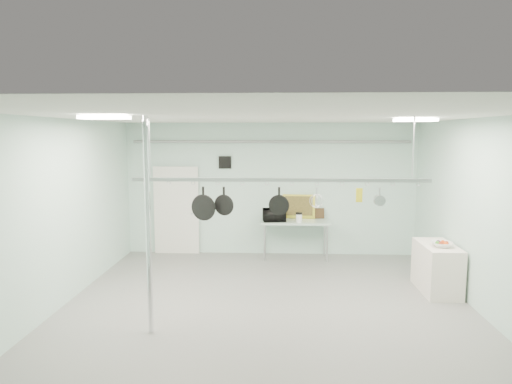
{
  "coord_description": "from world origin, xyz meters",
  "views": [
    {
      "loc": [
        0.16,
        -7.0,
        2.94
      ],
      "look_at": [
        -0.21,
        1.0,
        1.91
      ],
      "focal_mm": 32.0,
      "sensor_mm": 36.0,
      "label": 1
    }
  ],
  "objects_px": {
    "skillet_right": "(279,201)",
    "side_cabinet": "(437,268)",
    "pot_rack": "(280,178)",
    "skillet_left": "(203,204)",
    "fruit_bowl": "(442,244)",
    "skillet_mid": "(224,201)",
    "prep_table": "(295,224)",
    "chrome_pole": "(148,227)",
    "microwave": "(274,215)",
    "coffee_canister": "(299,218)"
  },
  "relations": [
    {
      "from": "skillet_right",
      "to": "side_cabinet",
      "type": "bearing_deg",
      "value": 30.41
    },
    {
      "from": "pot_rack",
      "to": "skillet_left",
      "type": "xyz_separation_m",
      "value": [
        -1.24,
        0.0,
        -0.43
      ]
    },
    {
      "from": "fruit_bowl",
      "to": "pot_rack",
      "type": "bearing_deg",
      "value": -162.72
    },
    {
      "from": "skillet_mid",
      "to": "skillet_right",
      "type": "relative_size",
      "value": 0.98
    },
    {
      "from": "side_cabinet",
      "to": "prep_table",
      "type": "bearing_deg",
      "value": 139.21
    },
    {
      "from": "prep_table",
      "to": "pot_rack",
      "type": "bearing_deg",
      "value": -96.91
    },
    {
      "from": "chrome_pole",
      "to": "pot_rack",
      "type": "xyz_separation_m",
      "value": [
        1.9,
        0.9,
        0.63
      ]
    },
    {
      "from": "microwave",
      "to": "skillet_right",
      "type": "relative_size",
      "value": 1.13
    },
    {
      "from": "chrome_pole",
      "to": "fruit_bowl",
      "type": "relative_size",
      "value": 8.56
    },
    {
      "from": "chrome_pole",
      "to": "fruit_bowl",
      "type": "distance_m",
      "value": 5.22
    },
    {
      "from": "side_cabinet",
      "to": "skillet_mid",
      "type": "xyz_separation_m",
      "value": [
        -3.85,
        -1.1,
        1.41
      ]
    },
    {
      "from": "fruit_bowl",
      "to": "coffee_canister",
      "type": "bearing_deg",
      "value": 138.62
    },
    {
      "from": "pot_rack",
      "to": "coffee_canister",
      "type": "distance_m",
      "value": 3.37
    },
    {
      "from": "chrome_pole",
      "to": "skillet_left",
      "type": "xyz_separation_m",
      "value": [
        0.66,
        0.9,
        0.2
      ]
    },
    {
      "from": "chrome_pole",
      "to": "skillet_mid",
      "type": "bearing_deg",
      "value": 42.03
    },
    {
      "from": "chrome_pole",
      "to": "microwave",
      "type": "relative_size",
      "value": 6.08
    },
    {
      "from": "fruit_bowl",
      "to": "skillet_right",
      "type": "height_order",
      "value": "skillet_right"
    },
    {
      "from": "pot_rack",
      "to": "coffee_canister",
      "type": "bearing_deg",
      "value": 81.33
    },
    {
      "from": "pot_rack",
      "to": "coffee_canister",
      "type": "xyz_separation_m",
      "value": [
        0.47,
        3.1,
        -1.23
      ]
    },
    {
      "from": "skillet_mid",
      "to": "microwave",
      "type": "bearing_deg",
      "value": 95.71
    },
    {
      "from": "side_cabinet",
      "to": "skillet_left",
      "type": "height_order",
      "value": "skillet_left"
    },
    {
      "from": "fruit_bowl",
      "to": "skillet_right",
      "type": "distance_m",
      "value": 3.23
    },
    {
      "from": "side_cabinet",
      "to": "skillet_mid",
      "type": "height_order",
      "value": "skillet_mid"
    },
    {
      "from": "microwave",
      "to": "side_cabinet",
      "type": "bearing_deg",
      "value": 138.87
    },
    {
      "from": "chrome_pole",
      "to": "side_cabinet",
      "type": "distance_m",
      "value": 5.37
    },
    {
      "from": "prep_table",
      "to": "skillet_right",
      "type": "bearing_deg",
      "value": -97.03
    },
    {
      "from": "side_cabinet",
      "to": "pot_rack",
      "type": "height_order",
      "value": "pot_rack"
    },
    {
      "from": "pot_rack",
      "to": "skillet_right",
      "type": "height_order",
      "value": "pot_rack"
    },
    {
      "from": "coffee_canister",
      "to": "skillet_left",
      "type": "height_order",
      "value": "skillet_left"
    },
    {
      "from": "prep_table",
      "to": "coffee_canister",
      "type": "bearing_deg",
      "value": -69.42
    },
    {
      "from": "prep_table",
      "to": "microwave",
      "type": "distance_m",
      "value": 0.55
    },
    {
      "from": "side_cabinet",
      "to": "pot_rack",
      "type": "xyz_separation_m",
      "value": [
        -2.95,
        -1.1,
        1.78
      ]
    },
    {
      "from": "microwave",
      "to": "skillet_mid",
      "type": "xyz_separation_m",
      "value": [
        -0.8,
        -3.21,
        0.81
      ]
    },
    {
      "from": "coffee_canister",
      "to": "chrome_pole",
      "type": "bearing_deg",
      "value": -120.66
    },
    {
      "from": "chrome_pole",
      "to": "skillet_right",
      "type": "xyz_separation_m",
      "value": [
        1.89,
        0.9,
        0.25
      ]
    },
    {
      "from": "prep_table",
      "to": "skillet_right",
      "type": "height_order",
      "value": "skillet_right"
    },
    {
      "from": "chrome_pole",
      "to": "microwave",
      "type": "bearing_deg",
      "value": 66.32
    },
    {
      "from": "prep_table",
      "to": "skillet_right",
      "type": "distance_m",
      "value": 3.48
    },
    {
      "from": "fruit_bowl",
      "to": "skillet_mid",
      "type": "relative_size",
      "value": 0.82
    },
    {
      "from": "chrome_pole",
      "to": "side_cabinet",
      "type": "relative_size",
      "value": 2.67
    },
    {
      "from": "side_cabinet",
      "to": "skillet_left",
      "type": "distance_m",
      "value": 4.54
    },
    {
      "from": "chrome_pole",
      "to": "microwave",
      "type": "distance_m",
      "value": 4.52
    },
    {
      "from": "microwave",
      "to": "coffee_canister",
      "type": "distance_m",
      "value": 0.58
    },
    {
      "from": "prep_table",
      "to": "side_cabinet",
      "type": "bearing_deg",
      "value": -40.79
    },
    {
      "from": "prep_table",
      "to": "coffee_canister",
      "type": "relative_size",
      "value": 8.48
    },
    {
      "from": "skillet_left",
      "to": "skillet_mid",
      "type": "xyz_separation_m",
      "value": [
        0.34,
        0.0,
        0.06
      ]
    },
    {
      "from": "pot_rack",
      "to": "skillet_left",
      "type": "bearing_deg",
      "value": 180.0
    },
    {
      "from": "microwave",
      "to": "coffee_canister",
      "type": "height_order",
      "value": "microwave"
    },
    {
      "from": "coffee_canister",
      "to": "skillet_right",
      "type": "bearing_deg",
      "value": -98.79
    },
    {
      "from": "side_cabinet",
      "to": "skillet_left",
      "type": "bearing_deg",
      "value": -165.29
    }
  ]
}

